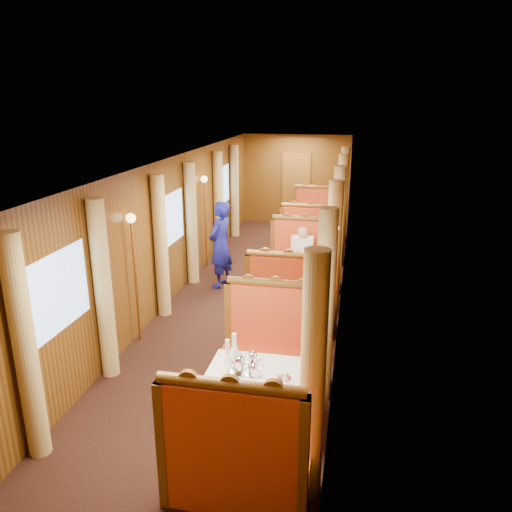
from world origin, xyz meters
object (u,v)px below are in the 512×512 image
(teapot_left, at_px, (240,366))
(steward, at_px, (220,245))
(table_far, at_px, (314,233))
(teapot_right, at_px, (254,372))
(rose_vase_mid, at_px, (297,255))
(table_near, at_px, (258,400))
(banquette_far_aft, at_px, (317,222))
(table_mid, at_px, (297,285))
(passenger, at_px, (302,252))
(banquette_near_fwd, at_px, (236,461))
(banquette_mid_aft, at_px, (303,264))
(tea_tray, at_px, (244,371))
(banquette_far_fwd, at_px, (310,243))
(banquette_near_aft, at_px, (273,351))
(banquette_mid_fwd, at_px, (289,306))
(fruit_plate, at_px, (284,379))
(teapot_back, at_px, (253,361))
(rose_vase_far, at_px, (315,211))

(teapot_left, height_order, steward, steward)
(table_far, distance_m, teapot_right, 7.16)
(rose_vase_mid, bearing_deg, table_near, -90.00)
(table_far, bearing_deg, table_near, -90.00)
(banquette_far_aft, relative_size, rose_vase_mid, 3.72)
(table_mid, height_order, passenger, passenger)
(banquette_near_fwd, bearing_deg, banquette_mid_aft, 90.00)
(tea_tray, xyz_separation_m, teapot_left, (-0.04, -0.03, 0.07))
(rose_vase_mid, bearing_deg, banquette_near_fwd, -90.00)
(banquette_far_fwd, relative_size, teapot_left, 7.28)
(tea_tray, bearing_deg, passenger, 88.17)
(table_near, bearing_deg, table_far, 90.00)
(banquette_near_fwd, xyz_separation_m, teapot_right, (-0.01, 0.87, 0.39))
(banquette_near_aft, xyz_separation_m, banquette_mid_aft, (0.00, 3.50, 0.00))
(table_mid, relative_size, rose_vase_mid, 2.92)
(banquette_mid_fwd, relative_size, rose_vase_mid, 3.72)
(table_far, bearing_deg, table_mid, -90.00)
(teapot_left, bearing_deg, tea_tray, 9.58)
(table_far, bearing_deg, fruit_plate, -87.62)
(table_near, height_order, teapot_left, teapot_left)
(teapot_left, height_order, passenger, passenger)
(table_far, xyz_separation_m, rose_vase_mid, (-0.00, -3.49, 0.55))
(teapot_back, bearing_deg, banquette_far_fwd, 95.66)
(banquette_near_fwd, distance_m, rose_vase_far, 8.03)
(banquette_near_aft, relative_size, tea_tray, 3.94)
(table_mid, bearing_deg, banquette_mid_fwd, -90.00)
(table_near, xyz_separation_m, banquette_near_aft, (0.00, 1.01, 0.05))
(banquette_far_fwd, distance_m, banquette_far_aft, 2.03)
(teapot_right, bearing_deg, teapot_left, 147.57)
(banquette_mid_fwd, height_order, tea_tray, banquette_mid_fwd)
(rose_vase_far, bearing_deg, table_near, -90.06)
(banquette_far_fwd, bearing_deg, table_near, -90.00)
(banquette_mid_aft, relative_size, banquette_far_fwd, 1.00)
(banquette_far_fwd, bearing_deg, rose_vase_mid, -90.00)
(banquette_near_fwd, bearing_deg, banquette_mid_fwd, 90.00)
(steward, distance_m, passenger, 1.54)
(banquette_near_fwd, distance_m, teapot_left, 1.02)
(banquette_near_fwd, distance_m, banquette_far_fwd, 7.00)
(fruit_plate, relative_size, passenger, 0.29)
(banquette_far_fwd, height_order, banquette_far_aft, same)
(fruit_plate, distance_m, rose_vase_mid, 3.67)
(table_far, distance_m, rose_vase_far, 0.55)
(table_near, xyz_separation_m, rose_vase_far, (0.01, 7.00, 0.55))
(banquette_far_aft, bearing_deg, table_mid, -90.00)
(table_near, bearing_deg, banquette_near_aft, 90.00)
(table_near, distance_m, steward, 4.45)
(banquette_mid_fwd, xyz_separation_m, passenger, (-0.00, 1.79, 0.32))
(table_mid, xyz_separation_m, passenger, (-0.00, 0.78, 0.37))
(fruit_plate, bearing_deg, rose_vase_far, 92.32)
(table_mid, bearing_deg, passenger, 90.00)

